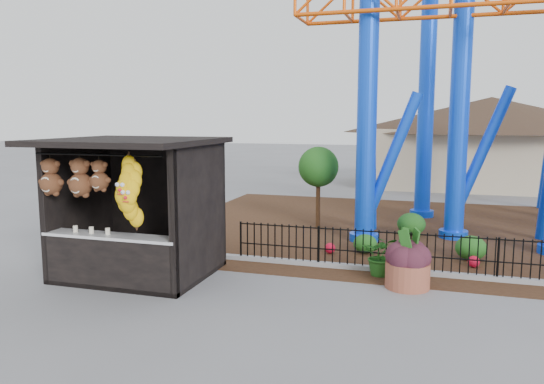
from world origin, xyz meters
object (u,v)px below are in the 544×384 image
(prize_booth, at_px, (131,211))
(roller_coaster, at_px, (502,19))
(terracotta_planter, at_px, (407,275))
(potted_plant, at_px, (382,256))

(prize_booth, distance_m, roller_coaster, 11.99)
(terracotta_planter, distance_m, potted_plant, 0.94)
(terracotta_planter, bearing_deg, prize_booth, -169.50)
(prize_booth, relative_size, roller_coaster, 0.32)
(roller_coaster, bearing_deg, terracotta_planter, -109.32)
(prize_booth, xyz_separation_m, roller_coaster, (8.13, 7.33, 4.91))
(roller_coaster, distance_m, potted_plant, 8.60)
(potted_plant, bearing_deg, terracotta_planter, -47.19)
(terracotta_planter, bearing_deg, roller_coaster, 70.68)
(prize_booth, bearing_deg, roller_coaster, 42.04)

